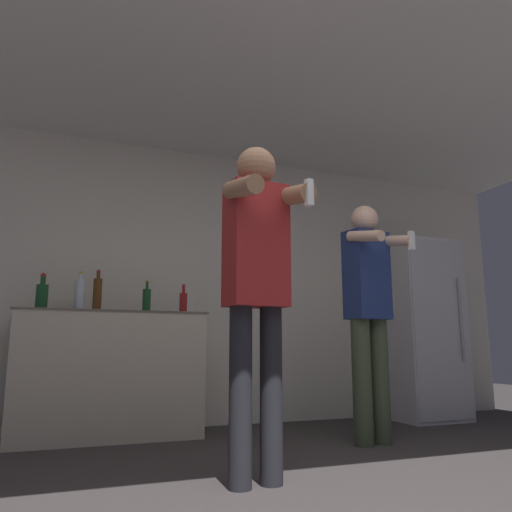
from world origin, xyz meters
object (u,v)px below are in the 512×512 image
Objects in this scene: person_woman_foreground at (257,273)px; person_man_side at (369,307)px; bottle_brown_liquor at (42,295)px; bottle_tall_gin at (80,295)px; bottle_dark_rum at (147,300)px; bottle_clear_vodka at (183,302)px; refrigerator at (418,329)px; bottle_green_wine at (97,294)px.

person_man_side is at bearing 31.60° from person_woman_foreground.
bottle_brown_liquor is 0.16× the size of person_woman_foreground.
person_woman_foreground is (0.84, -1.65, -0.02)m from bottle_tall_gin.
person_woman_foreground reaches higher than bottle_dark_rum.
person_man_side reaches higher than bottle_clear_vodka.
bottle_brown_liquor reaches higher than bottle_clear_vodka.
bottle_clear_vodka is at bearing 0.00° from bottle_dark_rum.
person_man_side is at bearing -31.19° from bottle_dark_rum.
person_woman_foreground is 1.01× the size of person_man_side.
person_man_side is (1.21, -0.92, -0.08)m from bottle_clear_vodka.
person_woman_foreground is (1.11, -1.65, -0.00)m from bottle_brown_liquor.
person_woman_foreground is at bearing -148.40° from person_man_side.
refrigerator is 1.52m from person_man_side.
bottle_dark_rum is 0.96× the size of bottle_brown_liquor.
refrigerator is 2.92m from person_woman_foreground.
refrigerator is 3.24m from bottle_tall_gin.
person_man_side is (2.04, -0.92, -0.11)m from bottle_tall_gin.
bottle_clear_vodka is (-2.41, -0.01, 0.19)m from refrigerator.
bottle_tall_gin is 0.18× the size of person_man_side.
bottle_brown_liquor is 1.10m from bottle_clear_vodka.
person_man_side is (1.19, 0.73, -0.09)m from person_woman_foreground.
bottle_green_wine is 1.80m from person_woman_foreground.
bottle_green_wine is 0.13m from bottle_tall_gin.
bottle_clear_vodka is 0.14× the size of person_man_side.
bottle_tall_gin is at bearing -0.00° from bottle_brown_liquor.
bottle_brown_liquor is at bearing 180.00° from bottle_dark_rum.
bottle_dark_rum is at bearing 0.00° from bottle_brown_liquor.
refrigerator reaches higher than bottle_tall_gin.
bottle_brown_liquor is at bearing 123.97° from person_woman_foreground.
bottle_tall_gin is (-0.13, -0.00, -0.01)m from bottle_green_wine.
bottle_tall_gin is at bearing -180.00° from bottle_dark_rum.
person_man_side is at bearing -21.70° from bottle_brown_liquor.
person_man_side is (-1.20, -0.93, 0.12)m from refrigerator.
refrigerator is at bearing 0.27° from bottle_dark_rum.
bottle_dark_rum is at bearing -0.00° from bottle_green_wine.
bottle_green_wine is at bearing 154.26° from person_man_side.
person_woman_foreground reaches higher than bottle_clear_vodka.
person_woman_foreground is at bearing -63.01° from bottle_tall_gin.
person_man_side reaches higher than refrigerator.
refrigerator is 0.98× the size of person_man_side.
bottle_dark_rum is at bearing 0.00° from bottle_tall_gin.
bottle_tall_gin reaches higher than bottle_brown_liquor.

